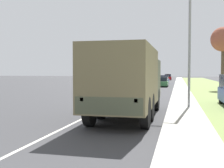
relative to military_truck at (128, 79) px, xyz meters
The scene contains 12 objects.
ground_plane 29.67m from the military_truck, 93.70° to the left, with size 180.00×180.00×0.00m, color #38383A.
lane_centre_stripe 29.67m from the military_truck, 93.70° to the left, with size 0.12×120.00×0.00m.
sidewalk_right 29.72m from the military_truck, 85.00° to the left, with size 1.80×120.00×0.12m.
grass_strip_right 30.42m from the military_truck, 76.70° to the left, with size 7.00×120.00×0.02m.
military_truck is the anchor object (origin of this frame).
car_nearest_ahead 11.97m from the military_truck, 108.95° to the left, with size 1.91×4.58×1.52m.
car_second_ahead 27.75m from the military_truck, 90.21° to the left, with size 1.90×4.32×1.39m.
car_third_ahead 38.73m from the military_truck, 90.56° to the left, with size 1.92×4.39×1.48m.
car_fourth_ahead 46.61m from the military_truck, 94.19° to the left, with size 1.91×4.03×1.72m.
car_farthest_ahead 60.02m from the military_truck, 90.29° to the left, with size 1.72×4.58×1.53m.
lamp_post 5.28m from the military_truck, 54.97° to the left, with size 1.69×0.24×7.17m.
tree_far_right 23.93m from the military_truck, 71.94° to the left, with size 2.88×2.88×7.33m.
Camera 1 is at (4.15, -2.19, 2.10)m, focal length 45.00 mm.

